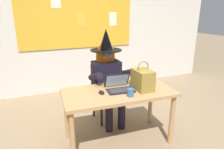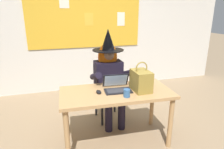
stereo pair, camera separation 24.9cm
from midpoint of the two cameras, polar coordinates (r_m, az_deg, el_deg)
The scene contains 9 objects.
ground_plane at distance 2.88m, azimuth -1.26°, elevation -18.53°, with size 24.00×24.00×0.00m, color #937A5B.
wall_back_bulletin at distance 4.40m, azimuth -11.49°, elevation 13.09°, with size 6.55×2.32×2.73m.
desk_main at distance 2.57m, azimuth -0.95°, elevation -6.77°, with size 1.44×0.75×0.74m.
chair_at_desk at distance 3.25m, azimuth -4.28°, elevation -4.00°, with size 0.45×0.45×0.90m.
person_costumed at distance 3.04m, azimuth -3.60°, elevation 0.35°, with size 0.59×0.70×1.46m.
laptop at distance 2.55m, azimuth -0.76°, elevation -3.48°, with size 0.36×0.32×0.20m.
computer_mouse at distance 2.45m, azimuth -5.93°, elevation -5.19°, with size 0.06×0.10×0.03m, color black.
handbag at distance 2.55m, azimuth 6.03°, elevation -1.48°, with size 0.20×0.30×0.38m.
coffee_mug at distance 2.36m, azimuth 2.31°, elevation -5.22°, with size 0.08×0.08×0.10m, color #336099.
Camera 1 is at (-0.93, -2.14, 1.70)m, focal length 31.85 mm.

